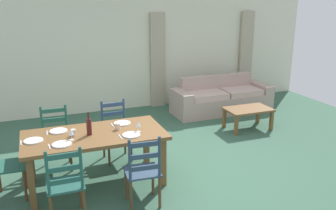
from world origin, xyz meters
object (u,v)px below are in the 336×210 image
object	(u,v)px
dining_chair_far_left	(56,138)
couch	(221,99)
dining_chair_far_right	(116,131)
wine_glass_near_left	(71,132)
coffee_cup_secondary	(73,133)
dining_table	(95,139)
dining_chair_head_west	(5,164)
coffee_cup_primary	(118,126)
dining_chair_near_right	(143,171)
dining_chair_near_left	(65,184)
coffee_table	(248,112)
wine_bottle	(89,126)
wine_glass_near_right	(138,124)

from	to	relation	value
dining_chair_far_left	couch	size ratio (longest dim) A/B	0.42
dining_chair_far_right	wine_glass_near_left	bearing A→B (deg)	-132.07
coffee_cup_secondary	dining_table	bearing A→B (deg)	-3.58
dining_chair_far_left	dining_chair_head_west	size ratio (longest dim) A/B	1.00
dining_table	dining_chair_far_left	world-z (taller)	dining_chair_far_left
dining_chair_far_right	coffee_cup_primary	world-z (taller)	dining_chair_far_right
dining_chair_head_west	couch	distance (m)	5.00
dining_table	dining_chair_far_right	bearing A→B (deg)	58.04
dining_chair_near_right	dining_chair_far_right	size ratio (longest dim) A/B	1.00
dining_chair_far_right	wine_glass_near_left	size ratio (longest dim) A/B	5.96
dining_chair_far_left	dining_chair_near_left	bearing A→B (deg)	-90.30
dining_chair_far_left	coffee_table	xyz separation A→B (m)	(3.68, 0.42, -0.12)
dining_table	coffee_table	xyz separation A→B (m)	(3.21, 1.15, -0.31)
dining_table	wine_bottle	world-z (taller)	wine_bottle
wine_bottle	coffee_table	bearing A→B (deg)	19.61
dining_chair_near_left	wine_glass_near_right	bearing A→B (deg)	30.51
dining_chair_near_right	dining_chair_head_west	distance (m)	1.79
dining_chair_near_left	couch	xyz separation A→B (m)	(3.74, 3.14, -0.19)
dining_chair_near_left	coffee_cup_primary	bearing A→B (deg)	45.06
dining_chair_near_right	dining_chair_far_left	size ratio (longest dim) A/B	1.00
dining_table	dining_chair_near_right	world-z (taller)	dining_chair_near_right
coffee_table	coffee_cup_secondary	bearing A→B (deg)	-162.01
dining_chair_far_left	coffee_table	world-z (taller)	dining_chair_far_left
coffee_cup_secondary	coffee_cup_primary	bearing A→B (deg)	2.24
dining_chair_head_west	wine_bottle	distance (m)	1.15
dining_chair_far_left	coffee_cup_primary	world-z (taller)	dining_chair_far_left
dining_table	coffee_cup_primary	size ratio (longest dim) A/B	21.11
dining_table	wine_glass_near_left	bearing A→B (deg)	-157.72
dining_chair_near_right	coffee_cup_primary	xyz separation A→B (m)	(-0.11, 0.82, 0.32)
dining_chair_near_right	coffee_cup_primary	distance (m)	0.89
dining_chair_near_right	wine_glass_near_left	bearing A→B (deg)	139.46
dining_chair_near_right	dining_chair_far_left	world-z (taller)	same
dining_chair_far_left	coffee_table	distance (m)	3.71
dining_chair_head_west	couch	bearing A→B (deg)	27.80
dining_chair_near_left	coffee_cup_secondary	distance (m)	0.88
wine_bottle	wine_glass_near_left	world-z (taller)	wine_bottle
dining_chair_head_west	dining_chair_far_left	bearing A→B (deg)	45.51
dining_chair_near_left	dining_chair_far_right	distance (m)	1.75
dining_chair_near_left	dining_chair_far_right	world-z (taller)	same
wine_glass_near_right	dining_table	bearing A→B (deg)	165.44
dining_chair_far_right	wine_bottle	bearing A→B (deg)	-125.00
coffee_cup_secondary	couch	world-z (taller)	coffee_cup_secondary
coffee_cup_secondary	couch	bearing A→B (deg)	33.55
dining_chair_near_left	couch	distance (m)	4.89
wine_glass_near_right	coffee_cup_secondary	bearing A→B (deg)	168.90
dining_chair_far_left	wine_glass_near_right	xyz separation A→B (m)	(1.05, -0.88, 0.38)
wine_bottle	coffee_cup_secondary	world-z (taller)	wine_bottle
wine_bottle	wine_glass_near_right	world-z (taller)	wine_bottle
dining_chair_head_west	coffee_cup_primary	world-z (taller)	dining_chair_head_west
dining_chair_far_right	dining_chair_head_west	distance (m)	1.74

